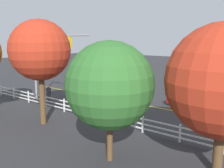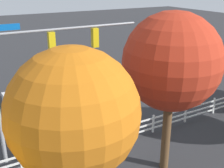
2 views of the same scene
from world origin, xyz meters
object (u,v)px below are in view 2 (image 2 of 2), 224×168
object	(u,v)px
car_2	(76,108)
tree_4	(74,114)
car_0	(149,71)
pedestrian	(44,136)
tree_1	(172,62)
car_1	(36,93)

from	to	relation	value
car_2	tree_4	size ratio (longest dim) A/B	0.56
car_0	pedestrian	distance (m)	13.92
car_2	tree_4	world-z (taller)	tree_4
car_2	tree_1	world-z (taller)	tree_1
car_2	tree_1	distance (m)	8.58
car_1	car_2	size ratio (longest dim) A/B	1.14
car_1	tree_4	xyz separation A→B (m)	(1.97, 12.86, 4.42)
car_0	car_2	xyz separation A→B (m)	(9.17, 4.21, 0.08)
car_1	tree_4	size ratio (longest dim) A/B	0.64
tree_1	tree_4	xyz separation A→B (m)	(5.37, 2.05, -0.24)
pedestrian	tree_4	xyz separation A→B (m)	(0.66, 6.28, 4.22)
car_2	tree_4	xyz separation A→B (m)	(3.56, 9.01, 4.43)
car_2	pedestrian	xyz separation A→B (m)	(2.90, 2.74, 0.21)
car_0	tree_1	world-z (taller)	tree_1
car_1	pedestrian	distance (m)	6.71
car_0	car_1	bearing A→B (deg)	-0.58
car_0	tree_4	world-z (taller)	tree_4
car_2	tree_1	size ratio (longest dim) A/B	0.53
pedestrian	tree_1	bearing A→B (deg)	52.41
car_2	tree_1	bearing A→B (deg)	-77.67
tree_1	car_1	bearing A→B (deg)	-72.55
car_0	tree_1	distance (m)	14.20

